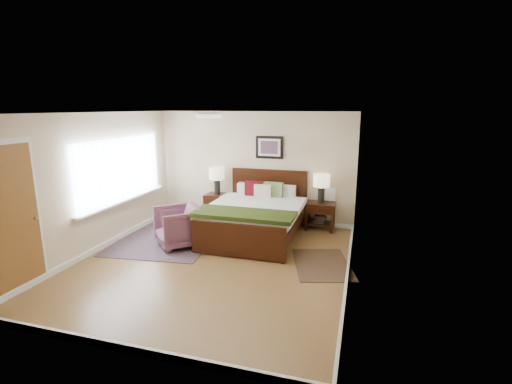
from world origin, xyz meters
TOP-DOWN VIEW (x-y plane):
  - floor at (0.00, 0.00)m, footprint 5.00×5.00m
  - back_wall at (0.00, 2.50)m, footprint 4.50×0.04m
  - front_wall at (0.00, -2.50)m, footprint 4.50×0.04m
  - left_wall at (-2.25, 0.00)m, footprint 0.04×5.00m
  - right_wall at (2.25, 0.00)m, footprint 0.04×5.00m
  - ceiling at (0.00, 0.00)m, footprint 4.50×5.00m
  - window at (-2.20, 0.70)m, footprint 0.11×2.72m
  - door at (-2.23, -1.75)m, footprint 0.06×1.00m
  - ceil_fixture at (0.00, 0.00)m, footprint 0.44×0.44m
  - bed at (0.35, 1.39)m, footprint 1.85×2.24m
  - wall_art at (0.35, 2.47)m, footprint 0.62×0.05m
  - nightstand_left at (-0.83, 2.25)m, footprint 0.53×0.47m
  - nightstand_right at (1.54, 2.26)m, footprint 0.60×0.45m
  - lamp_left at (-0.83, 2.27)m, footprint 0.34×0.34m
  - lamp_right at (1.54, 2.27)m, footprint 0.34×0.34m
  - armchair at (-0.91, 0.56)m, footprint 1.15×1.15m
  - rug_persian at (-1.35, 1.00)m, footprint 2.12×2.78m
  - rug_navy at (1.80, 0.42)m, footprint 1.23×1.54m

SIDE VIEW (x-z plane):
  - floor at x=0.00m, z-range 0.00..0.00m
  - rug_persian at x=-1.35m, z-range 0.00..0.01m
  - rug_navy at x=1.80m, z-range 0.00..0.01m
  - nightstand_right at x=1.54m, z-range 0.07..0.66m
  - armchair at x=-0.91m, z-range 0.00..0.75m
  - nightstand_left at x=-0.83m, z-range 0.19..0.82m
  - bed at x=0.35m, z-range -0.05..1.16m
  - lamp_right at x=1.54m, z-range 0.72..1.33m
  - lamp_left at x=-0.83m, z-range 0.75..1.36m
  - door at x=-2.23m, z-range -0.02..2.16m
  - back_wall at x=0.00m, z-range 0.00..2.50m
  - front_wall at x=0.00m, z-range 0.00..2.50m
  - left_wall at x=-2.25m, z-range 0.00..2.50m
  - right_wall at x=2.25m, z-range 0.00..2.50m
  - window at x=-2.20m, z-range 0.72..2.04m
  - wall_art at x=0.35m, z-range 1.47..1.97m
  - ceil_fixture at x=0.00m, z-range 2.43..2.50m
  - ceiling at x=0.00m, z-range 2.49..2.51m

